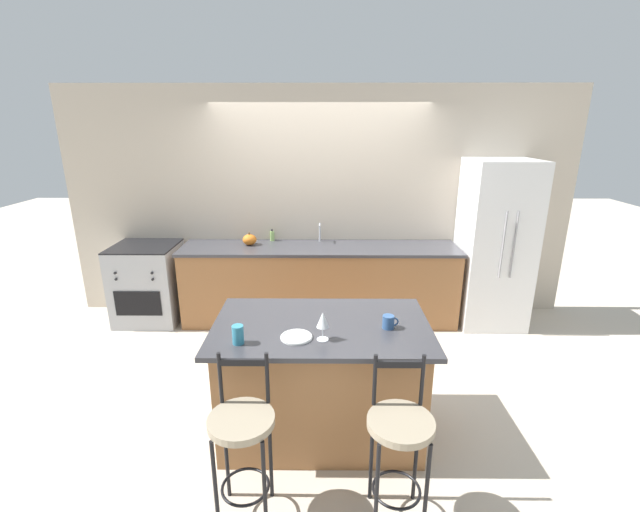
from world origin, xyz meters
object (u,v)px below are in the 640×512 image
(dinner_plate, at_px, (296,337))
(pumpkin_decoration, at_px, (250,240))
(soap_bottle, at_px, (272,236))
(refrigerator, at_px, (494,244))
(coffee_mug, at_px, (389,322))
(tumbler_cup, at_px, (238,335))
(bar_stool_far, at_px, (399,438))
(wine_glass, at_px, (323,320))
(bar_stool_near, at_px, (242,436))
(oven_range, at_px, (149,283))

(dinner_plate, height_order, pumpkin_decoration, pumpkin_decoration)
(soap_bottle, bearing_deg, refrigerator, -6.17)
(coffee_mug, bearing_deg, refrigerator, 53.18)
(pumpkin_decoration, bearing_deg, tumbler_cup, -82.44)
(bar_stool_far, bearing_deg, soap_bottle, 109.48)
(wine_glass, bearing_deg, dinner_plate, 173.57)
(bar_stool_near, height_order, soap_bottle, soap_bottle)
(pumpkin_decoration, bearing_deg, oven_range, -176.51)
(refrigerator, relative_size, wine_glass, 9.65)
(bar_stool_far, bearing_deg, oven_range, 132.75)
(wine_glass, relative_size, soap_bottle, 1.38)
(dinner_plate, distance_m, coffee_mug, 0.65)
(bar_stool_far, relative_size, soap_bottle, 7.19)
(refrigerator, bearing_deg, dinner_plate, -134.77)
(dinner_plate, relative_size, wine_glass, 1.09)
(tumbler_cup, bearing_deg, oven_range, 124.17)
(bar_stool_far, relative_size, dinner_plate, 4.79)
(bar_stool_near, bearing_deg, dinner_plate, 62.12)
(soap_bottle, bearing_deg, tumbler_cup, -88.51)
(bar_stool_far, height_order, pumpkin_decoration, pumpkin_decoration)
(refrigerator, height_order, soap_bottle, refrigerator)
(pumpkin_decoration, bearing_deg, bar_stool_far, -65.09)
(dinner_plate, distance_m, pumpkin_decoration, 2.34)
(coffee_mug, bearing_deg, pumpkin_decoration, 122.21)
(oven_range, bearing_deg, dinner_plate, -48.81)
(coffee_mug, bearing_deg, tumbler_cup, -167.38)
(bar_stool_near, relative_size, coffee_mug, 8.98)
(bar_stool_near, bearing_deg, pumpkin_decoration, 98.16)
(refrigerator, bearing_deg, pumpkin_decoration, 178.13)
(oven_range, relative_size, bar_stool_near, 0.90)
(bar_stool_far, relative_size, tumbler_cup, 8.09)
(dinner_plate, bearing_deg, tumbler_cup, -168.51)
(oven_range, distance_m, coffee_mug, 3.27)
(bar_stool_far, bearing_deg, coffee_mug, 88.22)
(dinner_plate, distance_m, tumbler_cup, 0.39)
(tumbler_cup, bearing_deg, bar_stool_far, -25.60)
(bar_stool_near, xyz_separation_m, coffee_mug, (0.92, 0.69, 0.39))
(dinner_plate, xyz_separation_m, coffee_mug, (0.64, 0.15, 0.04))
(pumpkin_decoration, relative_size, soap_bottle, 1.13)
(tumbler_cup, xyz_separation_m, pumpkin_decoration, (-0.31, 2.32, 0.01))
(refrigerator, distance_m, soap_bottle, 2.59)
(refrigerator, distance_m, pumpkin_decoration, 2.81)
(oven_range, relative_size, pumpkin_decoration, 5.74)
(refrigerator, bearing_deg, wine_glass, -132.05)
(refrigerator, bearing_deg, oven_range, 179.75)
(bar_stool_near, distance_m, coffee_mug, 1.21)
(coffee_mug, height_order, tumbler_cup, tumbler_cup)
(coffee_mug, height_order, soap_bottle, soap_bottle)
(refrigerator, relative_size, bar_stool_near, 1.85)
(soap_bottle, bearing_deg, bar_stool_near, -86.99)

